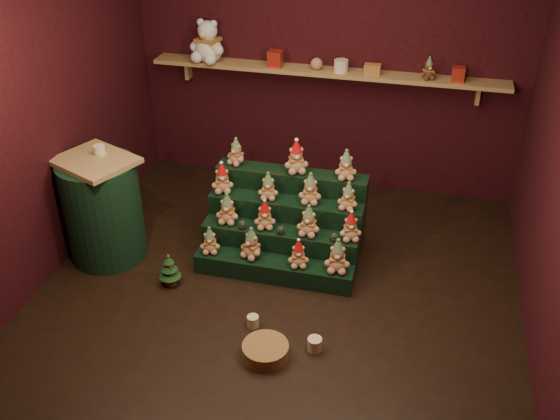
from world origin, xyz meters
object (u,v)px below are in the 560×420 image
(snow_globe_c, at_px, (334,237))
(mug_right, at_px, (315,344))
(side_table, at_px, (103,209))
(snow_globe_a, at_px, (242,225))
(white_bear, at_px, (208,35))
(wicker_basket, at_px, (265,351))
(mini_christmas_tree, at_px, (170,269))
(snow_globe_b, at_px, (281,230))
(mug_left, at_px, (253,321))
(brown_bear, at_px, (429,68))
(riser_tier_front, at_px, (274,269))

(snow_globe_c, xyz_separation_m, mug_right, (0.03, -0.95, -0.35))
(side_table, bearing_deg, snow_globe_c, 28.30)
(snow_globe_a, bearing_deg, white_bear, 117.35)
(side_table, relative_size, wicker_basket, 2.81)
(mini_christmas_tree, xyz_separation_m, white_bear, (-0.29, 2.03, 1.43))
(snow_globe_b, xyz_separation_m, mini_christmas_tree, (-0.87, -0.46, -0.24))
(snow_globe_a, bearing_deg, mug_left, -68.17)
(snow_globe_b, relative_size, mini_christmas_tree, 0.25)
(snow_globe_b, relative_size, brown_bear, 0.39)
(side_table, xyz_separation_m, mini_christmas_tree, (0.72, -0.29, -0.33))
(side_table, bearing_deg, mug_right, 3.04)
(brown_bear, bearing_deg, snow_globe_c, -136.77)
(snow_globe_b, distance_m, white_bear, 2.28)
(snow_globe_a, distance_m, snow_globe_c, 0.82)
(side_table, height_order, wicker_basket, side_table)
(snow_globe_c, relative_size, side_table, 0.09)
(riser_tier_front, relative_size, side_table, 1.42)
(side_table, height_order, brown_bear, brown_bear)
(snow_globe_c, relative_size, wicker_basket, 0.24)
(wicker_basket, bearing_deg, snow_globe_a, 114.64)
(wicker_basket, bearing_deg, snow_globe_b, 98.17)
(mug_left, height_order, wicker_basket, wicker_basket)
(riser_tier_front, xyz_separation_m, snow_globe_b, (0.02, 0.16, 0.31))
(snow_globe_a, xyz_separation_m, white_bear, (-0.81, 1.56, 1.19))
(riser_tier_front, height_order, mug_left, riser_tier_front)
(snow_globe_a, bearing_deg, brown_bear, 47.83)
(side_table, relative_size, white_bear, 1.82)
(brown_bear, bearing_deg, snow_globe_a, -157.96)
(riser_tier_front, bearing_deg, mug_right, -56.40)
(mug_right, height_order, white_bear, white_bear)
(snow_globe_a, xyz_separation_m, side_table, (-1.24, -0.18, 0.08))
(riser_tier_front, xyz_separation_m, mini_christmas_tree, (-0.84, -0.30, 0.07))
(snow_globe_b, bearing_deg, mini_christmas_tree, -151.76)
(white_bear, bearing_deg, riser_tier_front, -44.93)
(mug_right, bearing_deg, snow_globe_c, 92.07)
(brown_bear, bearing_deg, mini_christmas_tree, -159.41)
(riser_tier_front, height_order, side_table, side_table)
(snow_globe_a, xyz_separation_m, mini_christmas_tree, (-0.52, -0.46, -0.25))
(white_bear, bearing_deg, wicker_basket, -52.01)
(wicker_basket, distance_m, brown_bear, 3.13)
(snow_globe_a, xyz_separation_m, mug_left, (0.32, -0.81, -0.36))
(snow_globe_b, bearing_deg, snow_globe_c, 0.00)
(riser_tier_front, relative_size, mug_right, 12.63)
(riser_tier_front, height_order, white_bear, white_bear)
(side_table, bearing_deg, snow_globe_b, 29.73)
(snow_globe_b, distance_m, wicker_basket, 1.17)
(snow_globe_b, bearing_deg, brown_bear, 55.69)
(mug_left, bearing_deg, wicker_basket, -58.41)
(wicker_basket, distance_m, white_bear, 3.35)
(mug_right, bearing_deg, brown_bear, 77.34)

